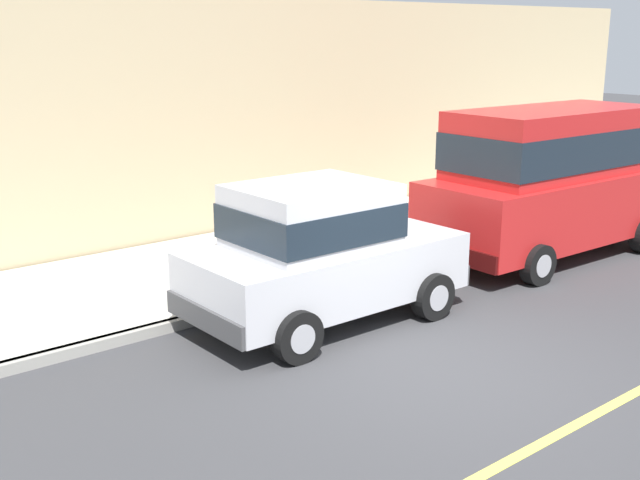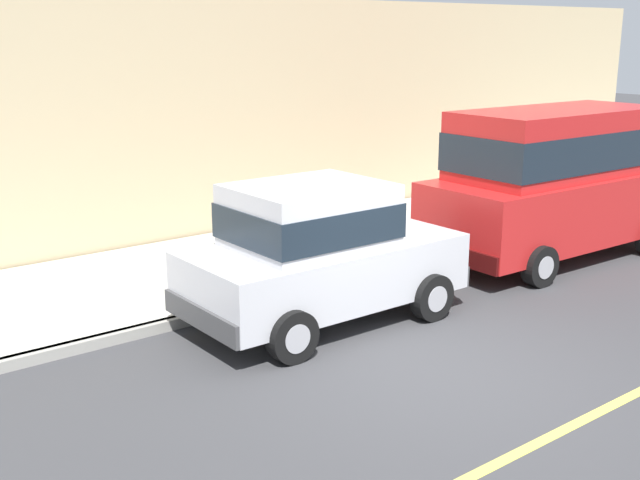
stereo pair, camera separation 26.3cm
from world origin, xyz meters
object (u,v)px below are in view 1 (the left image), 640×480
at_px(car_silver_hatchback, 320,251).
at_px(car_red_van, 551,176).
at_px(fire_hydrant, 453,221).
at_px(dog_grey, 311,243).

height_order(car_silver_hatchback, car_red_van, car_red_van).
distance_m(car_red_van, fire_hydrant, 1.88).
xyz_separation_m(car_silver_hatchback, dog_grey, (-2.01, 1.48, -0.55)).
bearing_deg(fire_hydrant, car_silver_hatchback, -71.39).
bearing_deg(dog_grey, car_silver_hatchback, -36.44).
bearing_deg(dog_grey, fire_hydrant, 78.57).
bearing_deg(car_silver_hatchback, dog_grey, 143.56).
xyz_separation_m(car_red_van, dog_grey, (-1.99, -3.61, -0.97)).
height_order(car_red_van, fire_hydrant, car_red_van).
bearing_deg(dog_grey, car_red_van, 61.20).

